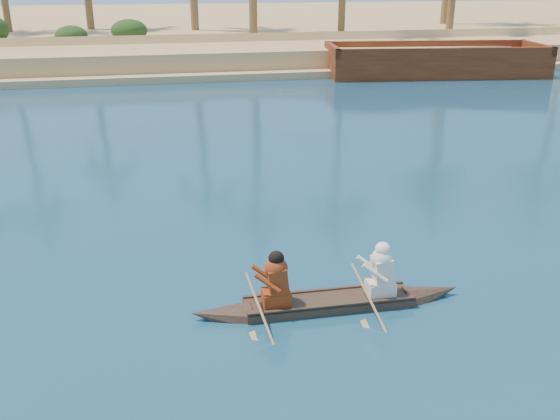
{
  "coord_description": "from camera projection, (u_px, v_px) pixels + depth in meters",
  "views": [
    {
      "loc": [
        -10.47,
        -9.39,
        5.28
      ],
      "look_at": [
        -8.21,
        1.4,
        1.02
      ],
      "focal_mm": 40.0,
      "sensor_mm": 36.0,
      "label": 1
    }
  ],
  "objects": [
    {
      "name": "canoe",
      "position": [
        329.0,
        294.0,
        10.35
      ],
      "size": [
        4.61,
        0.67,
        1.27
      ],
      "rotation": [
        0.0,
        0.0,
        -0.01
      ],
      "color": "#403023",
      "rests_on": "ground"
    },
    {
      "name": "shrub_cluster",
      "position": [
        308.0,
        36.0,
        40.8
      ],
      "size": [
        100.0,
        6.0,
        2.4
      ],
      "primitive_type": null,
      "color": "#183613",
      "rests_on": "ground"
    },
    {
      "name": "barge_mid",
      "position": [
        435.0,
        62.0,
        33.2
      ],
      "size": [
        11.75,
        5.17,
        1.9
      ],
      "rotation": [
        0.0,
        0.0,
        -0.12
      ],
      "color": "brown",
      "rests_on": "ground"
    },
    {
      "name": "sandy_embankment",
      "position": [
        265.0,
        27.0,
        55.09
      ],
      "size": [
        150.0,
        51.0,
        1.5
      ],
      "color": "tan",
      "rests_on": "ground"
    }
  ]
}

